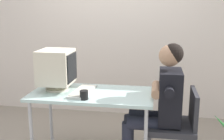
{
  "coord_description": "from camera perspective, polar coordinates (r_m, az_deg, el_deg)",
  "views": [
    {
      "loc": [
        0.65,
        -2.71,
        1.63
      ],
      "look_at": [
        0.21,
        0.0,
        1.0
      ],
      "focal_mm": 44.53,
      "sensor_mm": 36.0,
      "label": 1
    }
  ],
  "objects": [
    {
      "name": "crt_monitor",
      "position": [
        3.01,
        -11.35,
        0.53
      ],
      "size": [
        0.35,
        0.36,
        0.44
      ],
      "color": "beige",
      "rests_on": "desk"
    },
    {
      "name": "wall_back",
      "position": [
        4.13,
        4.42,
        11.11
      ],
      "size": [
        8.0,
        0.1,
        3.0
      ],
      "primitive_type": "cube",
      "color": "beige",
      "rests_on": "ground_plane"
    },
    {
      "name": "desk",
      "position": [
        2.94,
        -4.08,
        -5.79
      ],
      "size": [
        1.28,
        0.65,
        0.75
      ],
      "color": "#B7B7BC",
      "rests_on": "ground_plane"
    },
    {
      "name": "office_chair",
      "position": [
        2.97,
        13.19,
        -10.42
      ],
      "size": [
        0.48,
        0.48,
        0.81
      ],
      "color": "#4C4C51",
      "rests_on": "ground_plane"
    },
    {
      "name": "person_seated",
      "position": [
        2.88,
        9.73,
        -5.99
      ],
      "size": [
        0.71,
        0.57,
        1.28
      ],
      "color": "black",
      "rests_on": "ground_plane"
    },
    {
      "name": "desk_mug",
      "position": [
        2.71,
        -5.75,
        -5.09
      ],
      "size": [
        0.08,
        0.09,
        0.09
      ],
      "color": "black",
      "rests_on": "desk"
    },
    {
      "name": "keyboard",
      "position": [
        2.92,
        -6.06,
        -4.36
      ],
      "size": [
        0.21,
        0.48,
        0.03
      ],
      "color": "silver",
      "rests_on": "desk"
    }
  ]
}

